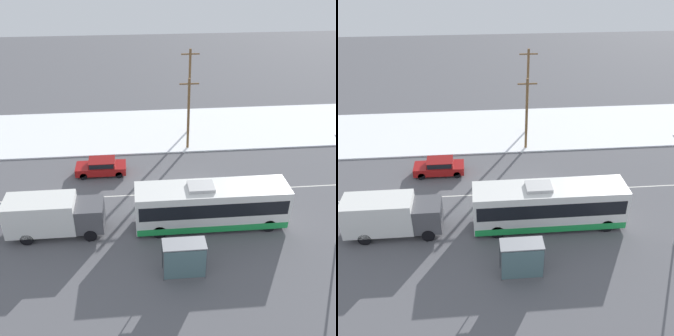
% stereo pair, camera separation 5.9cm
% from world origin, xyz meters
% --- Properties ---
extents(ground_plane, '(120.00, 120.00, 0.00)m').
position_xyz_m(ground_plane, '(0.00, 0.00, 0.00)').
color(ground_plane, '#56565B').
extents(snow_lot, '(80.00, 10.73, 0.12)m').
position_xyz_m(snow_lot, '(0.00, 12.23, 0.06)').
color(snow_lot, white).
rests_on(snow_lot, ground_plane).
extents(lane_marking_center, '(60.00, 0.12, 0.00)m').
position_xyz_m(lane_marking_center, '(0.00, 0.00, 0.00)').
color(lane_marking_center, silver).
rests_on(lane_marking_center, ground_plane).
extents(city_bus, '(10.76, 2.57, 3.43)m').
position_xyz_m(city_bus, '(0.74, -4.18, 1.67)').
color(city_bus, white).
rests_on(city_bus, ground_plane).
extents(box_truck, '(6.64, 2.30, 2.91)m').
position_xyz_m(box_truck, '(-10.31, -4.22, 1.62)').
color(box_truck, silver).
rests_on(box_truck, ground_plane).
extents(sedan_car, '(4.34, 1.80, 1.43)m').
position_xyz_m(sedan_car, '(-7.50, 3.58, 0.78)').
color(sedan_car, maroon).
rests_on(sedan_car, ground_plane).
extents(pedestrian_at_stop, '(0.57, 0.25, 1.59)m').
position_xyz_m(pedestrian_at_stop, '(-0.86, -7.50, 0.97)').
color(pedestrian_at_stop, '#23232D').
rests_on(pedestrian_at_stop, ground_plane).
extents(bus_shelter, '(2.64, 1.20, 2.40)m').
position_xyz_m(bus_shelter, '(-1.78, -9.07, 1.67)').
color(bus_shelter, gray).
rests_on(bus_shelter, ground_plane).
extents(utility_pole_roadside, '(1.80, 0.24, 7.10)m').
position_xyz_m(utility_pole_roadside, '(0.67, 7.71, 3.73)').
color(utility_pole_roadside, brown).
rests_on(utility_pole_roadside, ground_plane).
extents(utility_pole_snowlot, '(1.80, 0.24, 8.80)m').
position_xyz_m(utility_pole_snowlot, '(1.24, 11.47, 4.59)').
color(utility_pole_snowlot, brown).
rests_on(utility_pole_snowlot, ground_plane).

